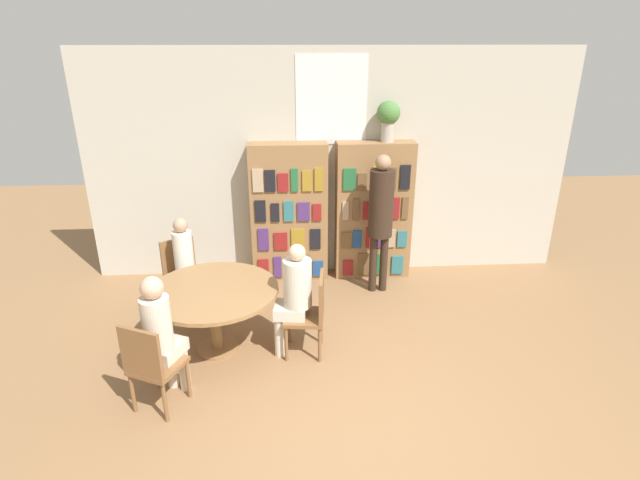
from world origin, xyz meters
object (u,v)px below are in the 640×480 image
reading_table (214,298)px  seated_reader_back (161,331)px  bookshelf_left (289,213)px  flower_vase (388,117)px  librarian_standing (381,210)px  bookshelf_right (373,211)px  chair_far_side (312,311)px  chair_near_camera (151,363)px  seated_reader_left (186,265)px  seated_reader_right (294,292)px  chair_left_side (182,273)px

reading_table → seated_reader_back: seated_reader_back is taller
bookshelf_left → seated_reader_back: bookshelf_left is taller
bookshelf_left → flower_vase: (1.27, 0.00, 1.24)m
bookshelf_left → librarian_standing: (1.13, -0.50, 0.18)m
bookshelf_right → reading_table: (-1.92, -1.72, -0.31)m
flower_vase → chair_far_side: bearing=-119.9°
chair_near_camera → librarian_standing: 3.23m
seated_reader_left → seated_reader_right: (1.22, -0.81, 0.03)m
bookshelf_left → librarian_standing: size_ratio=1.03×
seated_reader_right → librarian_standing: bearing=-33.3°
seated_reader_right → chair_left_side: bearing=60.2°
librarian_standing → seated_reader_right: bearing=-129.9°
bookshelf_left → chair_left_side: bookshelf_left is taller
chair_left_side → seated_reader_right: (1.31, -0.97, 0.21)m
bookshelf_right → chair_far_side: 2.10m
flower_vase → seated_reader_left: bearing=-157.5°
seated_reader_left → seated_reader_right: size_ratio=1.00×
flower_vase → seated_reader_right: size_ratio=0.42×
bookshelf_right → chair_left_side: 2.60m
librarian_standing → chair_far_side: bearing=-124.7°
flower_vase → seated_reader_back: bearing=-134.1°
reading_table → chair_left_side: chair_left_side is taller
reading_table → chair_left_side: bearing=119.4°
bookshelf_right → chair_left_side: size_ratio=2.09×
seated_reader_back → librarian_standing: 3.03m
seated_reader_back → librarian_standing: librarian_standing is taller
reading_table → seated_reader_back: size_ratio=1.06×
chair_far_side → seated_reader_right: 0.27m
chair_left_side → librarian_standing: librarian_standing is taller
flower_vase → seated_reader_left: size_ratio=0.42×
seated_reader_back → flower_vase: bearing=70.5°
chair_far_side → seated_reader_right: bearing=90.0°
reading_table → bookshelf_right: bearing=41.9°
bookshelf_left → seated_reader_right: bookshelf_left is taller
bookshelf_right → seated_reader_left: (-2.32, -1.01, -0.25)m
bookshelf_right → flower_vase: (0.14, 0.00, 1.24)m
bookshelf_right → seated_reader_back: size_ratio=1.48×
seated_reader_back → reading_table: bearing=90.0°
bookshelf_right → chair_near_camera: size_ratio=2.09×
flower_vase → chair_near_camera: bearing=-133.2°
chair_far_side → seated_reader_back: size_ratio=0.71×
bookshelf_left → bookshelf_right: size_ratio=1.00×
chair_near_camera → reading_table: bearing=90.0°
bookshelf_left → seated_reader_back: 2.73m
chair_left_side → librarian_standing: size_ratio=0.49×
chair_far_side → seated_reader_right: size_ratio=0.72×
chair_near_camera → seated_reader_left: size_ratio=0.73×
flower_vase → chair_left_side: (-2.55, -0.85, -1.67)m
bookshelf_right → flower_vase: flower_vase is taller
chair_left_side → seated_reader_back: (0.15, -1.62, 0.22)m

